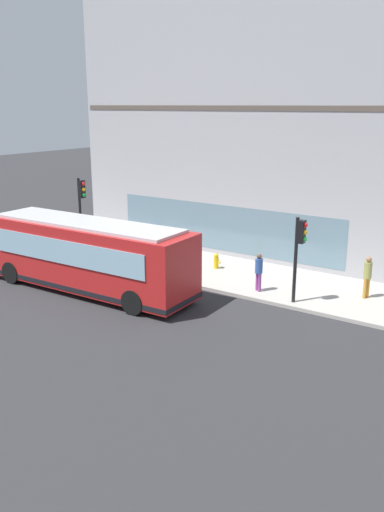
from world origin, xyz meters
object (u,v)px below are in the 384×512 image
Objects in this scene: city_bus_nearside at (87,256)px; traffic_light_near_corner at (299,244)px; newspaper_vending_box at (118,239)px; fire_hydrant at (216,261)px; pedestrian_walking_along_curb at (368,274)px; pedestrian_by_light_pole at (259,270)px; traffic_light_down_block at (81,202)px.

traffic_light_near_corner reaches higher than city_bus_nearside.
city_bus_nearside is 11.23× the size of newspaper_vending_box.
newspaper_vending_box is at bearing 86.42° from fire_hydrant.
city_bus_nearside is at bearing -149.12° from newspaper_vending_box.
city_bus_nearside is at bearing 111.75° from traffic_light_near_corner.
city_bus_nearside is at bearing 117.56° from pedestrian_walking_along_curb.
traffic_light_near_corner reaches higher than pedestrian_by_light_pole.
traffic_light_near_corner is 1.98× the size of pedestrian_walking_along_curb.
pedestrian_by_light_pole is at bearing -102.56° from newspaper_vending_box.
fire_hydrant is (2.17, 5.11, -2.06)m from traffic_light_near_corner.
pedestrian_walking_along_curb is at bearing -62.44° from city_bus_nearside.
newspaper_vending_box is (0.47, 13.90, -0.56)m from pedestrian_walking_along_curb.
city_bus_nearside is 2.49× the size of traffic_light_down_block.
traffic_light_near_corner is at bearing -102.41° from newspaper_vending_box.
traffic_light_near_corner is (3.29, -8.26, 1.02)m from city_bus_nearside.
traffic_light_near_corner is 4.69× the size of fire_hydrant.
traffic_light_near_corner is 3.32m from pedestrian_walking_along_curb.
city_bus_nearside is 7.35m from pedestrian_by_light_pole.
fire_hydrant is at bearing 89.62° from pedestrian_walking_along_curb.
traffic_light_down_block is at bearing 173.77° from newspaper_vending_box.
pedestrian_walking_along_curb is at bearing -66.80° from pedestrian_by_light_pole.
newspaper_vending_box is at bearing 88.08° from pedestrian_walking_along_curb.
traffic_light_down_block is 7.61m from fire_hydrant.
pedestrian_by_light_pole is at bearing -59.82° from city_bus_nearside.
traffic_light_down_block is 3.39m from newspaper_vending_box.
traffic_light_near_corner is at bearing -68.25° from city_bus_nearside.
traffic_light_down_block is (3.49, 3.78, 1.43)m from city_bus_nearside.
pedestrian_by_light_pole is at bearing -119.10° from fire_hydrant.
city_bus_nearside is 11.72m from pedestrian_walking_along_curb.
newspaper_vending_box is (2.40, -0.26, -2.38)m from traffic_light_down_block.
traffic_light_near_corner is at bearing -90.93° from traffic_light_down_block.
pedestrian_by_light_pole is (-1.78, -3.20, 0.57)m from fire_hydrant.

